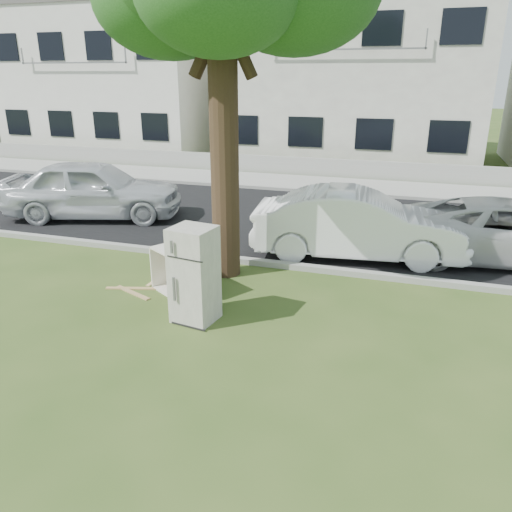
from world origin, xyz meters
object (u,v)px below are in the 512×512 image
(cabinet, at_px, (181,271))
(car_left, at_px, (94,189))
(car_center, at_px, (358,224))
(fridge, at_px, (194,275))

(cabinet, bearing_deg, car_left, 170.83)
(car_center, bearing_deg, cabinet, 128.58)
(car_left, bearing_deg, cabinet, -147.88)
(cabinet, bearing_deg, fridge, -20.78)
(fridge, relative_size, car_center, 0.35)
(fridge, bearing_deg, cabinet, 136.16)
(cabinet, relative_size, car_center, 0.23)
(fridge, xyz_separation_m, car_left, (-5.25, 4.89, 0.02))
(cabinet, distance_m, car_left, 6.04)
(fridge, relative_size, car_left, 0.33)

